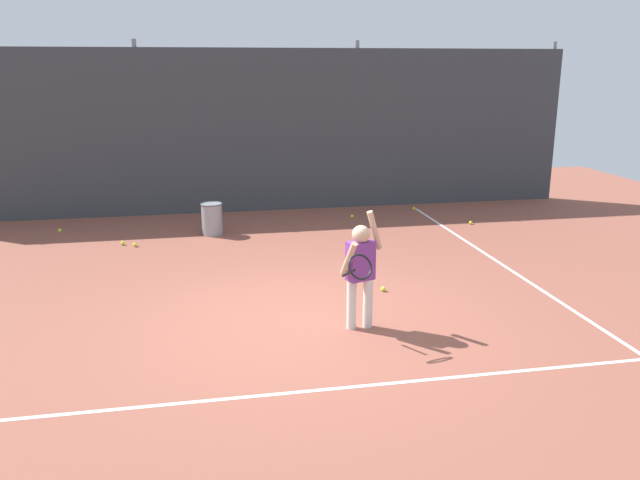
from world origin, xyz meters
The scene contains 16 objects.
ground_plane centered at (0.00, 0.00, 0.00)m, with size 20.00×20.00×0.00m, color brown.
court_line_baseline centered at (0.00, -1.67, 0.00)m, with size 9.00×0.05×0.00m, color white.
court_line_sideline centered at (3.32, 1.00, 0.00)m, with size 0.05×9.00×0.00m, color white.
back_fence_windscreen centered at (0.00, 5.98, 1.61)m, with size 13.20×0.08×3.21m, color #383D42.
fence_post_1 centered at (-2.15, 6.04, 1.68)m, with size 0.09×0.09×3.36m, color slate.
fence_post_2 centered at (2.15, 6.04, 1.68)m, with size 0.09×0.09×3.36m, color slate.
fence_post_3 centered at (6.45, 6.04, 1.68)m, with size 0.09×0.09×3.36m, color slate.
tennis_player centered at (0.62, -0.34, 0.73)m, with size 0.57×0.74×1.35m.
ball_hopper centered at (-0.89, 4.20, 0.29)m, with size 0.38×0.38×0.56m.
tennis_ball_0 centered at (-2.18, 3.64, 0.03)m, with size 0.07×0.07×0.07m, color #CCE033.
tennis_ball_1 centered at (1.23, 0.79, 0.03)m, with size 0.07×0.07×0.07m, color #CCE033.
tennis_ball_2 centered at (3.24, 5.39, 0.03)m, with size 0.07×0.07×0.07m, color #CCE033.
tennis_ball_3 centered at (-2.39, 3.79, 0.03)m, with size 0.07×0.07×0.07m, color #CCE033.
tennis_ball_4 centered at (3.89, 4.02, 0.03)m, with size 0.07×0.07×0.07m, color #CCE033.
tennis_ball_5 centered at (-3.58, 4.88, 0.03)m, with size 0.07×0.07×0.07m, color #CCE033.
tennis_ball_6 centered at (1.82, 4.95, 0.03)m, with size 0.07×0.07×0.07m, color #CCE033.
Camera 1 is at (-1.11, -6.92, 2.92)m, focal length 36.06 mm.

